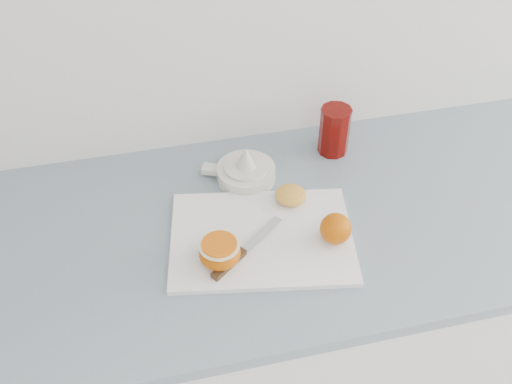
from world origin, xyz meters
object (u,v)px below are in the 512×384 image
at_px(cutting_board, 262,238).
at_px(half_orange, 220,252).
at_px(citrus_juicer, 245,171).
at_px(counter, 316,324).
at_px(red_tumbler, 334,132).

distance_m(cutting_board, half_orange, 0.11).
bearing_deg(citrus_juicer, counter, -40.93).
xyz_separation_m(cutting_board, red_tumbler, (0.24, 0.25, 0.05)).
distance_m(cutting_board, citrus_juicer, 0.19).
distance_m(cutting_board, red_tumbler, 0.35).
height_order(counter, cutting_board, cutting_board).
xyz_separation_m(half_orange, red_tumbler, (0.33, 0.29, 0.02)).
relative_size(cutting_board, citrus_juicer, 2.23).
bearing_deg(cutting_board, red_tumbler, 46.18).
height_order(cutting_board, citrus_juicer, citrus_juicer).
bearing_deg(counter, cutting_board, -162.94).
bearing_deg(half_orange, cutting_board, 26.00).
bearing_deg(red_tumbler, counter, -109.18).
distance_m(citrus_juicer, red_tumbler, 0.24).
height_order(counter, red_tumbler, red_tumbler).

